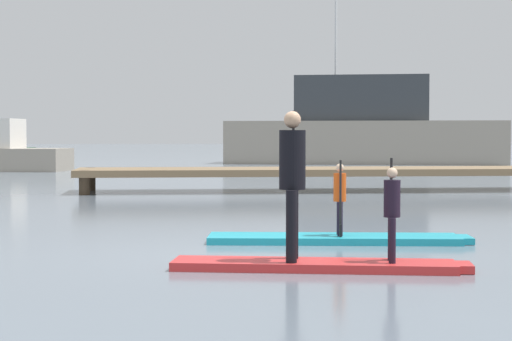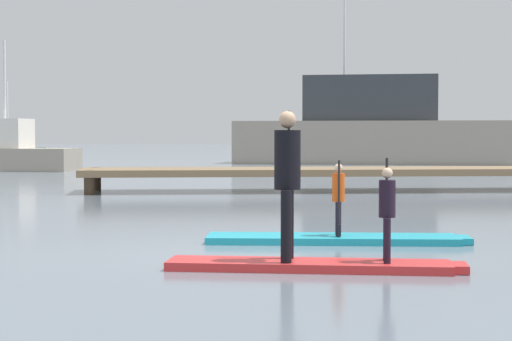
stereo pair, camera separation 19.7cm
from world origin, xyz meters
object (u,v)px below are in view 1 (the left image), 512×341
Objects in this scene: paddler_child_front at (392,209)px; fishing_boat_white_large at (364,131)px; paddleboard_near at (339,239)px; paddler_child_solo at (340,196)px; paddler_adult at (292,175)px; paddleboard_far at (320,265)px.

paddler_child_front is 0.08× the size of fishing_boat_white_large.
paddleboard_near is 3.51× the size of paddler_child_solo.
fishing_boat_white_large is (7.40, 34.85, 1.00)m from paddler_child_front.
paddleboard_near is 2.68m from paddler_child_front.
fishing_boat_white_large reaches higher than paddleboard_near.
paddleboard_near is 2.79m from paddler_adult.
paddler_adult is 35.68m from fishing_boat_white_large.
paddleboard_near is 3.23× the size of paddler_child_front.
paddleboard_far is at bearing 169.93° from paddler_child_front.
paddler_adult reaches higher than paddler_child_front.
paddler_child_front is at bearing -101.99° from fishing_boat_white_large.
paddler_child_front reaches higher than paddler_child_solo.
paddler_child_solo is at bearing 73.98° from paddleboard_far.
paddleboard_near and paddleboard_far have the same top height.
paddleboard_near is at bearing 128.18° from paddler_child_solo.
fishing_boat_white_large is (7.49, 32.27, 1.03)m from paddler_child_solo.
fishing_boat_white_large is (8.20, 34.71, 1.64)m from paddleboard_far.
paddleboard_far is 1.04m from paddler_child_front.
paddler_child_front is at bearing -10.07° from paddleboard_far.
paddler_child_front is (0.09, -2.58, 0.03)m from paddler_child_solo.
paddler_adult is at bearing -113.01° from paddler_child_solo.
paddleboard_far is 2.00× the size of paddler_adult.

